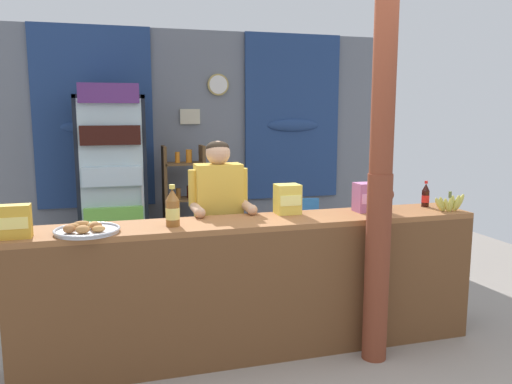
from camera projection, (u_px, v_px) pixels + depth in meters
name	position (u px, v px, depth m)	size (l,w,h in m)	color
ground_plane	(239.00, 307.00, 4.67)	(8.16, 8.16, 0.00)	gray
back_wall_curtained	(199.00, 141.00, 6.28)	(4.75, 0.22, 2.72)	slate
stall_counter	(260.00, 277.00, 3.63)	(3.34, 0.47, 1.00)	#935B33
timber_post	(380.00, 182.00, 3.51)	(0.19, 0.17, 2.69)	brown
drink_fridge	(112.00, 172.00, 5.56)	(0.72, 0.70, 2.05)	black
bottle_shelf_rack	(184.00, 203.00, 5.95)	(0.48, 0.28, 1.38)	brown
plastic_lawn_chair	(297.00, 230.00, 5.57)	(0.53, 0.53, 0.86)	#3884D6
shopkeeper	(219.00, 214.00, 4.04)	(0.47, 0.42, 1.54)	#28282D
soda_bottle_iced_tea	(173.00, 209.00, 3.44)	(0.10, 0.10, 0.28)	brown
soda_bottle_cola	(426.00, 196.00, 4.16)	(0.06, 0.06, 0.21)	black
snack_box_wafer	(370.00, 197.00, 3.96)	(0.24, 0.15, 0.22)	#B76699
snack_box_choco_powder	(11.00, 222.00, 3.11)	(0.23, 0.11, 0.21)	gold
snack_box_instant_noodle	(287.00, 199.00, 3.87)	(0.18, 0.15, 0.22)	#EAD14C
pastry_tray	(86.00, 230.00, 3.27)	(0.41, 0.41, 0.07)	#BCBCC1
banana_bunch	(450.00, 204.00, 3.98)	(0.28, 0.06, 0.16)	#CCC14C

